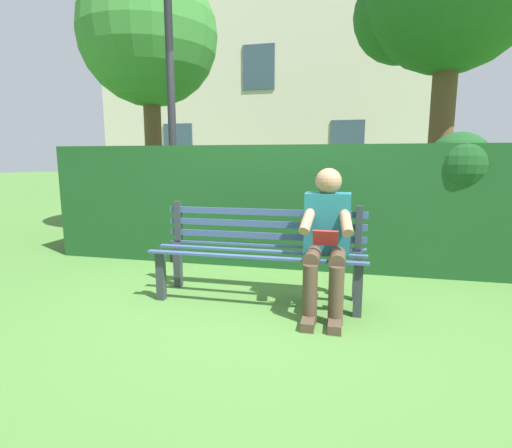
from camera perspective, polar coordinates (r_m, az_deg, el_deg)
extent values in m
plane|color=#477533|center=(3.62, 0.36, -11.07)|extent=(60.00, 60.00, 0.00)
cube|color=#2D3338|center=(3.29, 14.76, -9.34)|extent=(0.07, 0.07, 0.45)
cube|color=#2D3338|center=(3.66, -13.81, -7.38)|extent=(0.07, 0.07, 0.45)
cube|color=#2D3338|center=(3.65, 14.59, -7.47)|extent=(0.07, 0.07, 0.45)
cube|color=#2D3338|center=(3.98, -11.41, -5.91)|extent=(0.07, 0.07, 0.45)
cube|color=#384C7A|center=(3.71, 1.16, -3.12)|extent=(1.90, 0.06, 0.02)
cube|color=#384C7A|center=(3.48, 0.37, -3.95)|extent=(1.90, 0.06, 0.02)
cube|color=#384C7A|center=(3.26, -0.54, -4.90)|extent=(1.90, 0.06, 0.02)
cube|color=#2D3338|center=(3.59, 14.87, -0.51)|extent=(0.06, 0.06, 0.39)
cube|color=#2D3338|center=(3.93, -11.38, 0.47)|extent=(0.06, 0.06, 0.39)
cube|color=#384C7A|center=(3.68, 1.13, -1.74)|extent=(1.90, 0.02, 0.06)
cube|color=#384C7A|center=(3.66, 1.14, 0.00)|extent=(1.90, 0.02, 0.06)
cube|color=#384C7A|center=(3.64, 1.15, 1.76)|extent=(1.90, 0.02, 0.06)
cube|color=#1E6672|center=(3.37, 10.44, 0.12)|extent=(0.38, 0.22, 0.52)
sphere|color=#A57A5B|center=(3.31, 10.61, 6.20)|extent=(0.22, 0.22, 0.22)
cylinder|color=#473828|center=(3.21, 11.93, -4.77)|extent=(0.13, 0.42, 0.13)
cylinder|color=#473828|center=(3.22, 8.36, -4.63)|extent=(0.13, 0.42, 0.13)
cylinder|color=#473828|center=(3.09, 11.68, -10.33)|extent=(0.12, 0.12, 0.47)
cylinder|color=#473828|center=(3.10, 7.92, -10.16)|extent=(0.12, 0.12, 0.47)
cube|color=#473828|center=(3.09, 11.52, -14.33)|extent=(0.10, 0.24, 0.07)
cube|color=#473828|center=(3.10, 7.70, -14.15)|extent=(0.10, 0.24, 0.07)
cylinder|color=#A57A5B|center=(3.22, 13.02, 0.69)|extent=(0.14, 0.32, 0.26)
cylinder|color=#A57A5B|center=(3.24, 7.71, 0.89)|extent=(0.14, 0.32, 0.26)
cube|color=#B22626|center=(3.13, 10.18, -2.05)|extent=(0.20, 0.07, 0.13)
cube|color=#19471E|center=(4.80, 5.46, 2.83)|extent=(6.00, 0.77, 1.43)
sphere|color=#19471E|center=(4.76, 27.62, 7.80)|extent=(0.69, 0.69, 0.69)
sphere|color=#19471E|center=(5.25, -10.99, 7.98)|extent=(0.61, 0.61, 0.61)
cylinder|color=brown|center=(6.83, 25.47, 11.04)|extent=(0.36, 0.36, 3.12)
sphere|color=#236023|center=(7.46, 20.65, 26.88)|extent=(1.53, 1.53, 1.53)
cube|color=beige|center=(12.95, 1.97, 17.44)|extent=(9.87, 3.12, 6.10)
cube|color=#334756|center=(11.03, 13.26, 11.57)|extent=(0.90, 0.04, 1.20)
cube|color=#334756|center=(12.07, -11.37, 11.44)|extent=(0.90, 0.04, 1.20)
cube|color=#334756|center=(11.56, 0.39, 22.09)|extent=(0.90, 0.04, 1.20)
cylinder|color=brown|center=(7.06, -14.77, 9.72)|extent=(0.29, 0.29, 2.66)
sphere|color=#387A33|center=(7.34, -15.48, 25.16)|extent=(2.27, 2.27, 2.27)
sphere|color=#387A33|center=(7.84, -18.08, 22.29)|extent=(1.36, 1.36, 1.36)
cylinder|color=black|center=(5.00, -11.59, -4.82)|extent=(0.17, 0.17, 0.10)
cylinder|color=black|center=(4.87, -12.29, 15.17)|extent=(0.09, 0.09, 3.54)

